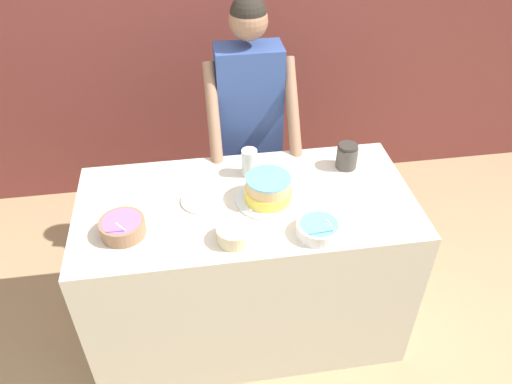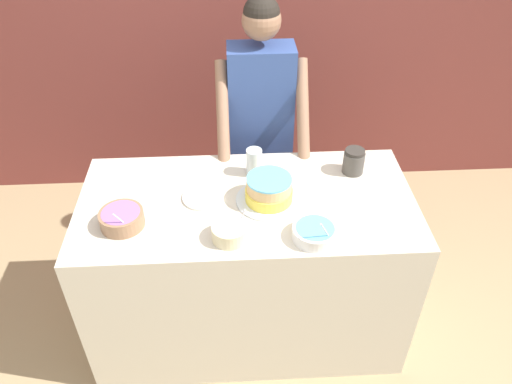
{
  "view_description": "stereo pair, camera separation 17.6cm",
  "coord_description": "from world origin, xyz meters",
  "px_view_note": "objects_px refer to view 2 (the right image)",
  "views": [
    {
      "loc": [
        -0.24,
        -1.47,
        2.5
      ],
      "look_at": [
        0.04,
        0.36,
        1.03
      ],
      "focal_mm": 35.0,
      "sensor_mm": 36.0,
      "label": 1
    },
    {
      "loc": [
        -0.06,
        -1.48,
        2.5
      ],
      "look_at": [
        0.04,
        0.36,
        1.03
      ],
      "focal_mm": 35.0,
      "sensor_mm": 36.0,
      "label": 2
    }
  ],
  "objects_px": {
    "person_baker": "(261,113)",
    "frosting_bowl_purple": "(122,218)",
    "frosting_bowl_blue": "(315,232)",
    "drinking_glass": "(254,162)",
    "frosting_bowl_white": "(230,232)",
    "stoneware_jar": "(354,161)",
    "cake": "(269,191)",
    "ceramic_plate": "(203,197)"
  },
  "relations": [
    {
      "from": "person_baker",
      "to": "cake",
      "type": "xyz_separation_m",
      "value": [
        -0.0,
        -0.67,
        -0.05
      ]
    },
    {
      "from": "person_baker",
      "to": "frosting_bowl_blue",
      "type": "relative_size",
      "value": 8.51
    },
    {
      "from": "cake",
      "to": "frosting_bowl_blue",
      "type": "relative_size",
      "value": 1.59
    },
    {
      "from": "frosting_bowl_white",
      "to": "ceramic_plate",
      "type": "relative_size",
      "value": 0.92
    },
    {
      "from": "person_baker",
      "to": "stoneware_jar",
      "type": "distance_m",
      "value": 0.65
    },
    {
      "from": "cake",
      "to": "frosting_bowl_white",
      "type": "bearing_deg",
      "value": -127.19
    },
    {
      "from": "cake",
      "to": "frosting_bowl_white",
      "type": "relative_size",
      "value": 1.72
    },
    {
      "from": "drinking_glass",
      "to": "cake",
      "type": "bearing_deg",
      "value": -75.21
    },
    {
      "from": "frosting_bowl_white",
      "to": "frosting_bowl_purple",
      "type": "bearing_deg",
      "value": 166.72
    },
    {
      "from": "drinking_glass",
      "to": "ceramic_plate",
      "type": "xyz_separation_m",
      "value": [
        -0.26,
        -0.19,
        -0.07
      ]
    },
    {
      "from": "frosting_bowl_blue",
      "to": "drinking_glass",
      "type": "height_order",
      "value": "frosting_bowl_blue"
    },
    {
      "from": "frosting_bowl_white",
      "to": "stoneware_jar",
      "type": "distance_m",
      "value": 0.8
    },
    {
      "from": "frosting_bowl_purple",
      "to": "drinking_glass",
      "type": "relative_size",
      "value": 1.39
    },
    {
      "from": "person_baker",
      "to": "cake",
      "type": "distance_m",
      "value": 0.67
    },
    {
      "from": "frosting_bowl_purple",
      "to": "frosting_bowl_blue",
      "type": "bearing_deg",
      "value": -8.68
    },
    {
      "from": "frosting_bowl_purple",
      "to": "drinking_glass",
      "type": "bearing_deg",
      "value": 30.34
    },
    {
      "from": "person_baker",
      "to": "frosting_bowl_purple",
      "type": "height_order",
      "value": "person_baker"
    },
    {
      "from": "cake",
      "to": "stoneware_jar",
      "type": "xyz_separation_m",
      "value": [
        0.46,
        0.21,
        0.01
      ]
    },
    {
      "from": "drinking_glass",
      "to": "ceramic_plate",
      "type": "bearing_deg",
      "value": -144.12
    },
    {
      "from": "frosting_bowl_white",
      "to": "frosting_bowl_blue",
      "type": "bearing_deg",
      "value": -2.54
    },
    {
      "from": "frosting_bowl_purple",
      "to": "stoneware_jar",
      "type": "height_order",
      "value": "frosting_bowl_purple"
    },
    {
      "from": "frosting_bowl_white",
      "to": "drinking_glass",
      "type": "height_order",
      "value": "frosting_bowl_white"
    },
    {
      "from": "ceramic_plate",
      "to": "frosting_bowl_purple",
      "type": "bearing_deg",
      "value": -154.07
    },
    {
      "from": "cake",
      "to": "drinking_glass",
      "type": "xyz_separation_m",
      "value": [
        -0.06,
        0.23,
        0.01
      ]
    },
    {
      "from": "person_baker",
      "to": "frosting_bowl_purple",
      "type": "distance_m",
      "value": 1.07
    },
    {
      "from": "ceramic_plate",
      "to": "drinking_glass",
      "type": "bearing_deg",
      "value": 35.88
    },
    {
      "from": "frosting_bowl_blue",
      "to": "drinking_glass",
      "type": "xyz_separation_m",
      "value": [
        -0.24,
        0.5,
        0.04
      ]
    },
    {
      "from": "frosting_bowl_purple",
      "to": "frosting_bowl_white",
      "type": "distance_m",
      "value": 0.5
    },
    {
      "from": "cake",
      "to": "ceramic_plate",
      "type": "relative_size",
      "value": 1.57
    },
    {
      "from": "ceramic_plate",
      "to": "cake",
      "type": "bearing_deg",
      "value": -6.62
    },
    {
      "from": "frosting_bowl_white",
      "to": "stoneware_jar",
      "type": "bearing_deg",
      "value": 35.77
    },
    {
      "from": "frosting_bowl_purple",
      "to": "ceramic_plate",
      "type": "relative_size",
      "value": 0.99
    },
    {
      "from": "cake",
      "to": "ceramic_plate",
      "type": "bearing_deg",
      "value": 173.38
    },
    {
      "from": "frosting_bowl_white",
      "to": "stoneware_jar",
      "type": "relative_size",
      "value": 1.38
    },
    {
      "from": "cake",
      "to": "ceramic_plate",
      "type": "xyz_separation_m",
      "value": [
        -0.32,
        0.04,
        -0.06
      ]
    },
    {
      "from": "frosting_bowl_purple",
      "to": "frosting_bowl_blue",
      "type": "distance_m",
      "value": 0.88
    },
    {
      "from": "person_baker",
      "to": "ceramic_plate",
      "type": "distance_m",
      "value": 0.72
    },
    {
      "from": "stoneware_jar",
      "to": "frosting_bowl_blue",
      "type": "bearing_deg",
      "value": -119.36
    },
    {
      "from": "frosting_bowl_purple",
      "to": "frosting_bowl_blue",
      "type": "relative_size",
      "value": 1.0
    },
    {
      "from": "person_baker",
      "to": "ceramic_plate",
      "type": "xyz_separation_m",
      "value": [
        -0.32,
        -0.63,
        -0.1
      ]
    },
    {
      "from": "frosting_bowl_blue",
      "to": "stoneware_jar",
      "type": "xyz_separation_m",
      "value": [
        0.27,
        0.49,
        0.03
      ]
    },
    {
      "from": "person_baker",
      "to": "frosting_bowl_white",
      "type": "relative_size",
      "value": 9.22
    }
  ]
}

